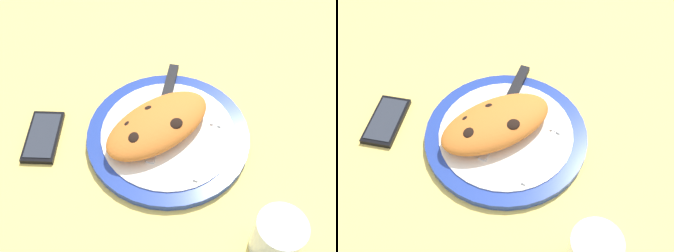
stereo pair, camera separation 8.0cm
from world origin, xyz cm
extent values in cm
cube|color=#EACC60|center=(0.00, 0.00, -1.50)|extent=(150.00, 150.00, 3.00)
cylinder|color=#233D99|center=(0.00, 0.00, 0.78)|extent=(31.68, 31.68, 1.56)
cylinder|color=white|center=(0.00, 0.00, 1.71)|extent=(26.13, 26.13, 0.30)
ellipsoid|color=orange|center=(-1.01, 1.65, 4.18)|extent=(24.80, 17.69, 4.65)
ellipsoid|color=black|center=(-6.78, 2.77, 5.85)|extent=(3.13, 2.68, 0.97)
ellipsoid|color=black|center=(-0.44, -1.55, 5.87)|extent=(3.99, 3.92, 1.04)
ellipsoid|color=black|center=(-5.04, 5.57, 5.72)|extent=(1.76, 1.33, 0.60)
ellipsoid|color=black|center=(-0.30, -1.13, 5.95)|extent=(2.08, 2.09, 0.58)
ellipsoid|color=black|center=(-0.23, 4.34, 5.91)|extent=(2.55, 2.49, 0.68)
cube|color=silver|center=(0.13, -8.52, 2.06)|extent=(12.90, 4.18, 0.40)
cube|color=silver|center=(8.40, -6.36, 2.06)|extent=(4.43, 3.14, 0.40)
cube|color=silver|center=(-1.19, 1.62, 2.06)|extent=(13.79, 7.14, 0.40)
cube|color=black|center=(10.34, 6.59, 2.46)|extent=(10.72, 6.12, 1.20)
cube|color=black|center=(-13.84, 20.28, 0.50)|extent=(13.61, 11.73, 1.00)
cube|color=#2D333D|center=(-13.84, 20.28, 1.08)|extent=(11.87, 10.17, 0.16)
cylinder|color=silver|center=(-8.74, -26.83, 4.13)|extent=(7.99, 7.99, 8.26)
cylinder|color=silver|center=(-8.74, -26.83, 2.84)|extent=(7.35, 7.35, 5.29)
camera|label=1|loc=(-40.56, -27.51, 67.25)|focal=45.02mm
camera|label=2|loc=(-35.54, -33.75, 67.25)|focal=45.02mm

